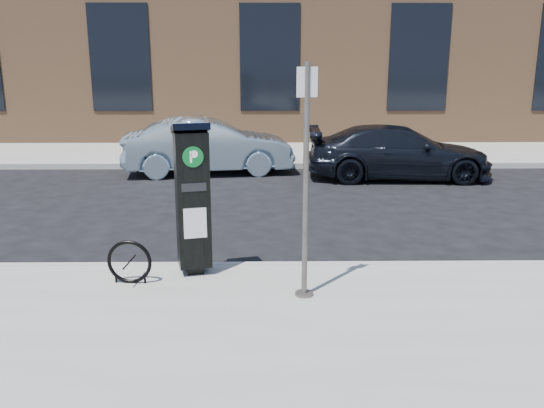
{
  "coord_description": "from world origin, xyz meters",
  "views": [
    {
      "loc": [
        -0.16,
        -7.84,
        3.04
      ],
      "look_at": [
        -0.06,
        0.5,
        0.9
      ],
      "focal_mm": 38.0,
      "sensor_mm": 36.0,
      "label": 1
    }
  ],
  "objects_px": {
    "sign_pole": "(306,185)",
    "car_silver": "(208,146)",
    "parking_kiosk": "(193,197)",
    "bike_rack": "(129,262)",
    "car_dark": "(398,152)"
  },
  "relations": [
    {
      "from": "sign_pole",
      "to": "bike_rack",
      "type": "xyz_separation_m",
      "value": [
        -2.26,
        0.43,
        -1.12
      ]
    },
    {
      "from": "parking_kiosk",
      "to": "sign_pole",
      "type": "xyz_separation_m",
      "value": [
        1.46,
        -0.81,
        0.35
      ]
    },
    {
      "from": "sign_pole",
      "to": "bike_rack",
      "type": "distance_m",
      "value": 2.56
    },
    {
      "from": "bike_rack",
      "to": "car_dark",
      "type": "relative_size",
      "value": 0.13
    },
    {
      "from": "sign_pole",
      "to": "car_silver",
      "type": "xyz_separation_m",
      "value": [
        -2.01,
        8.56,
        -0.82
      ]
    },
    {
      "from": "sign_pole",
      "to": "car_dark",
      "type": "xyz_separation_m",
      "value": [
        2.92,
        7.82,
        -0.89
      ]
    },
    {
      "from": "bike_rack",
      "to": "car_silver",
      "type": "distance_m",
      "value": 8.15
    },
    {
      "from": "car_silver",
      "to": "car_dark",
      "type": "height_order",
      "value": "car_silver"
    },
    {
      "from": "sign_pole",
      "to": "car_dark",
      "type": "height_order",
      "value": "sign_pole"
    },
    {
      "from": "parking_kiosk",
      "to": "car_silver",
      "type": "height_order",
      "value": "parking_kiosk"
    },
    {
      "from": "sign_pole",
      "to": "bike_rack",
      "type": "height_order",
      "value": "sign_pole"
    },
    {
      "from": "car_dark",
      "to": "sign_pole",
      "type": "bearing_deg",
      "value": 161.17
    },
    {
      "from": "parking_kiosk",
      "to": "bike_rack",
      "type": "height_order",
      "value": "parking_kiosk"
    },
    {
      "from": "bike_rack",
      "to": "car_silver",
      "type": "bearing_deg",
      "value": 92.61
    },
    {
      "from": "car_silver",
      "to": "car_dark",
      "type": "bearing_deg",
      "value": -106.54
    }
  ]
}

